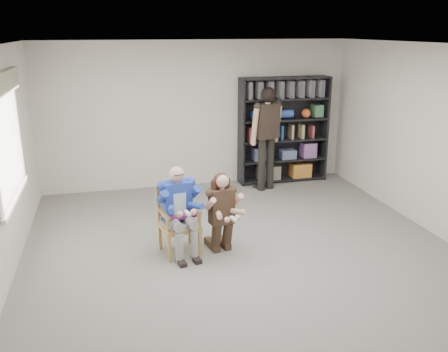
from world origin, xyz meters
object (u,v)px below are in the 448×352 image
object	(u,v)px
kneeling_woman	(222,214)
standing_man	(267,140)
armchair	(179,221)
bookshelf	(283,130)
seated_man	(179,211)

from	to	relation	value
kneeling_woman	standing_man	distance (m)	2.87
armchair	bookshelf	bearing A→B (deg)	36.75
armchair	kneeling_woman	distance (m)	0.60
standing_man	armchair	bearing A→B (deg)	-150.49
seated_man	bookshelf	size ratio (longest dim) A/B	0.59
kneeling_woman	bookshelf	xyz separation A→B (m)	(1.97, 2.87, 0.48)
armchair	standing_man	size ratio (longest dim) A/B	0.49
bookshelf	standing_man	world-z (taller)	bookshelf
armchair	seated_man	bearing A→B (deg)	0.00
seated_man	kneeling_woman	xyz separation A→B (m)	(0.58, -0.12, -0.05)
kneeling_woman	bookshelf	size ratio (longest dim) A/B	0.54
seated_man	standing_man	world-z (taller)	standing_man
standing_man	bookshelf	bearing A→B (deg)	21.97
armchair	standing_man	distance (m)	3.13
armchair	seated_man	xyz separation A→B (m)	(0.00, 0.00, 0.14)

